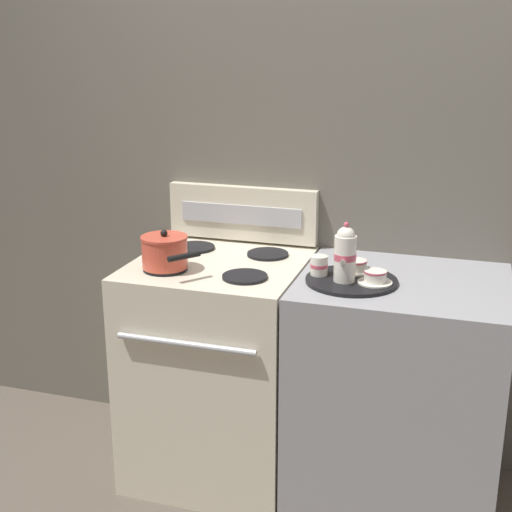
% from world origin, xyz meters
% --- Properties ---
extents(ground_plane, '(6.00, 6.00, 0.00)m').
position_xyz_m(ground_plane, '(0.00, 0.00, 0.00)').
color(ground_plane, brown).
extents(wall_back, '(6.00, 0.05, 2.20)m').
position_xyz_m(wall_back, '(0.00, 0.36, 1.10)').
color(wall_back, '#666056').
rests_on(wall_back, ground).
extents(stove, '(0.68, 0.70, 0.95)m').
position_xyz_m(stove, '(-0.39, -0.00, 0.47)').
color(stove, beige).
rests_on(stove, ground).
extents(control_panel, '(0.67, 0.05, 0.24)m').
position_xyz_m(control_panel, '(-0.39, 0.31, 1.07)').
color(control_panel, beige).
rests_on(control_panel, stove).
extents(side_counter, '(0.78, 0.68, 0.94)m').
position_xyz_m(side_counter, '(0.35, 0.00, 0.47)').
color(side_counter, '#939399').
rests_on(side_counter, ground).
extents(saucepan, '(0.26, 0.24, 0.15)m').
position_xyz_m(saucepan, '(-0.56, -0.15, 1.02)').
color(saucepan, '#D14C38').
rests_on(saucepan, stove).
extents(serving_tray, '(0.34, 0.34, 0.01)m').
position_xyz_m(serving_tray, '(0.16, -0.08, 0.95)').
color(serving_tray, black).
rests_on(serving_tray, side_counter).
extents(teapot, '(0.08, 0.13, 0.22)m').
position_xyz_m(teapot, '(0.14, -0.11, 1.06)').
color(teapot, white).
rests_on(teapot, serving_tray).
extents(teacup_left, '(0.13, 0.13, 0.05)m').
position_xyz_m(teacup_left, '(0.16, 0.01, 0.98)').
color(teacup_left, white).
rests_on(teacup_left, serving_tray).
extents(teacup_right, '(0.13, 0.13, 0.05)m').
position_xyz_m(teacup_right, '(0.25, -0.10, 0.98)').
color(teacup_right, white).
rests_on(teacup_right, serving_tray).
extents(creamer_jug, '(0.07, 0.07, 0.07)m').
position_xyz_m(creamer_jug, '(0.04, -0.07, 0.99)').
color(creamer_jug, white).
rests_on(creamer_jug, serving_tray).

